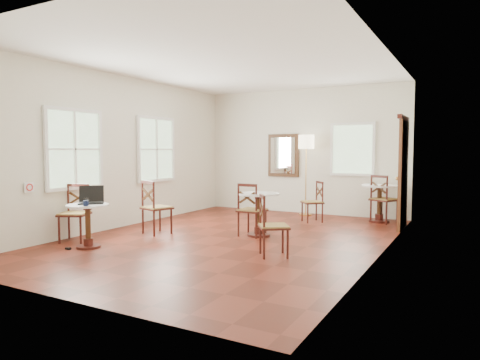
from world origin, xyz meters
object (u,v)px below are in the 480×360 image
at_px(chair_near_b, 75,213).
at_px(laptop, 91,199).
at_px(water_glass, 87,201).
at_px(floor_lamp, 306,147).
at_px(power_adapter, 68,248).
at_px(chair_back_a, 383,199).
at_px(chair_back_b, 313,202).
at_px(cafe_table_near, 88,221).
at_px(chair_mid_a, 251,210).
at_px(chair_mid_b, 272,226).
at_px(mouse, 86,203).
at_px(navy_mug, 86,203).
at_px(cafe_table_back, 379,199).
at_px(cafe_table_mid, 259,209).
at_px(chair_near_a, 156,207).

relative_size(chair_near_b, laptop, 1.94).
bearing_deg(water_glass, chair_near_b, 154.23).
distance_m(floor_lamp, power_adapter, 5.70).
distance_m(chair_back_a, chair_back_b, 1.47).
distance_m(chair_back_b, water_glass, 4.69).
relative_size(cafe_table_near, floor_lamp, 0.36).
relative_size(cafe_table_near, chair_mid_a, 0.72).
bearing_deg(chair_mid_b, mouse, 73.43).
relative_size(navy_mug, water_glass, 0.95).
xyz_separation_m(cafe_table_back, floor_lamp, (-1.71, 0.15, 1.11)).
bearing_deg(water_glass, chair_mid_a, 49.42).
bearing_deg(power_adapter, cafe_table_back, 53.05).
bearing_deg(chair_back_b, cafe_table_back, 76.39).
height_order(chair_mid_a, chair_mid_b, chair_mid_a).
distance_m(cafe_table_back, navy_mug, 5.93).
height_order(chair_mid_a, floor_lamp, floor_lamp).
height_order(cafe_table_back, navy_mug, cafe_table_back).
bearing_deg(chair_mid_b, cafe_table_back, -46.27).
distance_m(cafe_table_near, cafe_table_mid, 2.88).
bearing_deg(chair_near_a, cafe_table_near, 98.73).
distance_m(chair_back_b, floor_lamp, 1.49).
relative_size(chair_mid_b, power_adapter, 10.47).
bearing_deg(laptop, chair_near_a, 33.55).
bearing_deg(cafe_table_back, chair_back_b, -152.36).
relative_size(cafe_table_near, laptop, 1.39).
bearing_deg(cafe_table_mid, floor_lamp, 92.29).
xyz_separation_m(cafe_table_near, chair_mid_a, (1.84, 2.05, 0.05)).
relative_size(cafe_table_near, chair_back_a, 0.68).
distance_m(cafe_table_mid, chair_near_a, 1.89).
relative_size(cafe_table_near, water_glass, 6.02).
xyz_separation_m(chair_near_b, chair_back_a, (4.22, 4.39, 0.03)).
xyz_separation_m(cafe_table_near, chair_back_a, (3.64, 4.64, 0.08)).
xyz_separation_m(chair_back_b, floor_lamp, (-0.46, 0.80, 1.16)).
relative_size(cafe_table_back, power_adapter, 9.27).
xyz_separation_m(cafe_table_mid, chair_near_a, (-1.74, -0.73, 0.01)).
bearing_deg(chair_back_a, mouse, 76.60).
relative_size(navy_mug, power_adapter, 1.27).
height_order(cafe_table_near, chair_back_b, chair_back_b).
xyz_separation_m(floor_lamp, mouse, (-1.85, -4.87, -0.89)).
bearing_deg(mouse, laptop, 124.09).
bearing_deg(laptop, cafe_table_back, 7.68).
bearing_deg(cafe_table_mid, water_glass, -131.34).
height_order(chair_back_b, navy_mug, chair_back_b).
relative_size(mouse, water_glass, 0.77).
height_order(cafe_table_near, cafe_table_back, cafe_table_back).
height_order(chair_near_a, floor_lamp, floor_lamp).
relative_size(cafe_table_near, chair_mid_b, 0.77).
height_order(chair_back_a, floor_lamp, floor_lamp).
distance_m(cafe_table_mid, power_adapter, 3.21).
distance_m(chair_near_a, laptop, 1.30).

